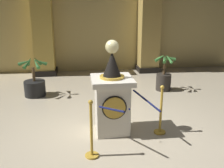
{
  "coord_description": "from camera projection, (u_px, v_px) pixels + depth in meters",
  "views": [
    {
      "loc": [
        -0.77,
        -4.83,
        2.49
      ],
      "look_at": [
        -0.12,
        -0.06,
        1.02
      ],
      "focal_mm": 40.94,
      "sensor_mm": 36.0,
      "label": 1
    }
  ],
  "objects": [
    {
      "name": "ground_plane",
      "position": [
        117.0,
        129.0,
        5.4
      ],
      "size": [
        12.61,
        12.61,
        0.0
      ],
      "primitive_type": "plane",
      "color": "beige"
    },
    {
      "name": "back_wall",
      "position": [
        96.0,
        25.0,
        9.96
      ],
      "size": [
        12.61,
        0.16,
        3.58
      ],
      "primitive_type": "cube",
      "color": "tan",
      "rests_on": "ground_plane"
    },
    {
      "name": "pedestal_clock",
      "position": [
        112.0,
        98.0,
        5.11
      ],
      "size": [
        0.81,
        0.81,
        1.89
      ],
      "color": "silver",
      "rests_on": "ground_plane"
    },
    {
      "name": "stanchion_near",
      "position": [
        91.0,
        137.0,
        4.32
      ],
      "size": [
        0.24,
        0.24,
        1.04
      ],
      "color": "gold",
      "rests_on": "ground_plane"
    },
    {
      "name": "stanchion_far",
      "position": [
        161.0,
        117.0,
        5.15
      ],
      "size": [
        0.24,
        0.24,
        1.02
      ],
      "color": "gold",
      "rests_on": "ground_plane"
    },
    {
      "name": "velvet_rope",
      "position": [
        129.0,
        105.0,
        4.61
      ],
      "size": [
        1.09,
        1.08,
        0.22
      ],
      "color": "#141947"
    },
    {
      "name": "column_left",
      "position": [
        43.0,
        29.0,
        9.28
      ],
      "size": [
        0.84,
        0.84,
        3.44
      ],
      "color": "black",
      "rests_on": "ground_plane"
    },
    {
      "name": "column_right",
      "position": [
        149.0,
        28.0,
        9.79
      ],
      "size": [
        0.88,
        0.88,
        3.44
      ],
      "color": "black",
      "rests_on": "ground_plane"
    },
    {
      "name": "potted_palm_left",
      "position": [
        35.0,
        85.0,
        7.35
      ],
      "size": [
        0.82,
        0.72,
        1.17
      ],
      "color": "black",
      "rests_on": "ground_plane"
    },
    {
      "name": "potted_palm_right",
      "position": [
        164.0,
        78.0,
        7.83
      ],
      "size": [
        0.66,
        0.6,
        1.16
      ],
      "color": "#2D2823",
      "rests_on": "ground_plane"
    }
  ]
}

